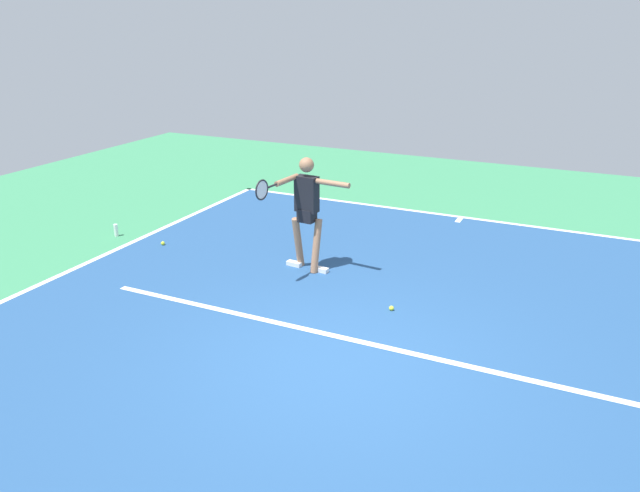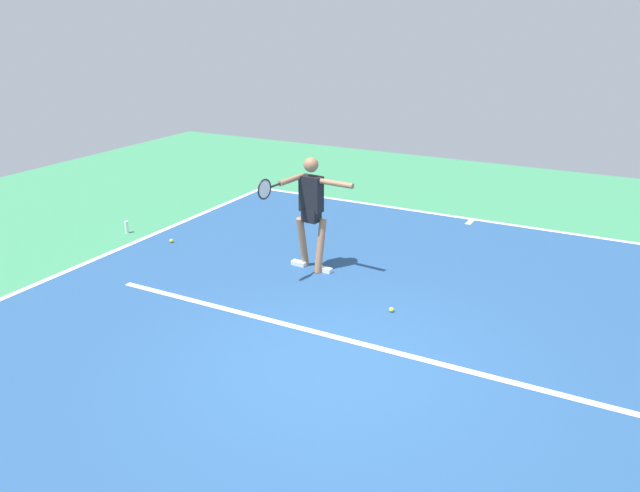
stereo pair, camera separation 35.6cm
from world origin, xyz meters
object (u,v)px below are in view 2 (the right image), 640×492
(water_bottle, at_px, (127,227))
(tennis_ball_by_sideline, at_px, (392,310))
(tennis_ball_by_baseline, at_px, (171,241))
(tennis_player, at_px, (310,206))

(water_bottle, bearing_deg, tennis_ball_by_sideline, 172.41)
(tennis_ball_by_baseline, xyz_separation_m, water_bottle, (1.04, -0.02, 0.08))
(tennis_ball_by_baseline, bearing_deg, water_bottle, -0.99)
(tennis_ball_by_sideline, relative_size, water_bottle, 0.30)
(tennis_player, distance_m, water_bottle, 3.86)
(tennis_player, height_order, tennis_ball_by_baseline, tennis_player)
(tennis_player, bearing_deg, water_bottle, 6.03)
(tennis_player, distance_m, tennis_ball_by_baseline, 2.88)
(water_bottle, bearing_deg, tennis_ball_by_baseline, 179.01)
(tennis_ball_by_baseline, height_order, water_bottle, water_bottle)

